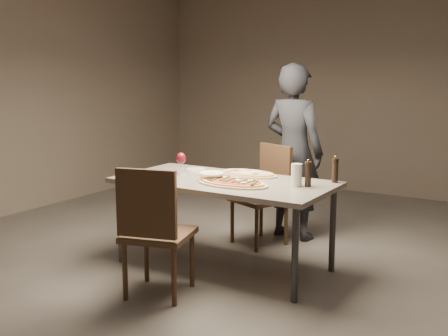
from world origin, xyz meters
The scene contains 14 objects.
room centered at (0.00, 0.00, 1.40)m, with size 7.00×7.00×7.00m.
dining_table centered at (0.00, 0.00, 0.69)m, with size 1.80×0.90×0.75m.
zucchini_pizza centered at (0.16, -0.13, 0.77)m, with size 0.61×0.34×0.05m.
ham_pizza centered at (0.07, 0.28, 0.77)m, with size 0.54×0.30×0.04m.
bread_basket centered at (-0.07, -0.08, 0.79)m, with size 0.21×0.21×0.07m.
oil_dish centered at (0.06, 0.04, 0.76)m, with size 0.13×0.13×0.01m.
pepper_mill_left centered at (0.70, 0.12, 0.85)m, with size 0.06×0.06×0.22m.
pepper_mill_right centered at (0.82, 0.38, 0.85)m, with size 0.06×0.06×0.22m.
carafe centered at (0.62, 0.08, 0.84)m, with size 0.09×0.09×0.18m.
wine_glass centered at (-0.45, 0.02, 0.88)m, with size 0.09×0.09×0.19m.
side_plate centered at (-0.46, 0.26, 0.76)m, with size 0.18×0.18×0.01m.
chair_near centered at (-0.08, -0.83, 0.55)m, with size 0.57×0.57×0.98m.
chair_far centered at (-0.01, 0.80, 0.53)m, with size 0.58×0.58×0.94m.
diner centered at (0.13, 1.09, 0.86)m, with size 0.63×0.41×1.72m, color black.
Camera 1 is at (2.39, -3.88, 1.65)m, focal length 45.00 mm.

